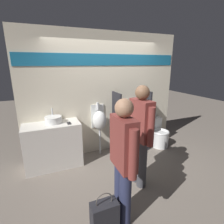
{
  "coord_description": "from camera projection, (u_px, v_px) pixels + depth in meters",
  "views": [
    {
      "loc": [
        -1.37,
        -3.07,
        2.04
      ],
      "look_at": [
        0.0,
        0.17,
        1.05
      ],
      "focal_mm": 28.0,
      "sensor_mm": 36.0,
      "label": 1
    }
  ],
  "objects": [
    {
      "name": "urinal_near_counter",
      "position": [
        99.0,
        120.0,
        3.88
      ],
      "size": [
        0.31,
        0.3,
        1.2
      ],
      "color": "silver",
      "rests_on": "ground_plane"
    },
    {
      "name": "cell_phone",
      "position": [
        69.0,
        123.0,
        3.4
      ],
      "size": [
        0.07,
        0.14,
        0.01
      ],
      "color": "black",
      "rests_on": "sink_counter"
    },
    {
      "name": "divider_near_counter",
      "position": [
        116.0,
        124.0,
        3.97
      ],
      "size": [
        0.03,
        0.45,
        1.42
      ],
      "color": "black",
      "rests_on": "ground_plane"
    },
    {
      "name": "sink_basin",
      "position": [
        53.0,
        120.0,
        3.42
      ],
      "size": [
        0.32,
        0.32,
        0.27
      ],
      "color": "silver",
      "rests_on": "sink_counter"
    },
    {
      "name": "ground_plane",
      "position": [
        115.0,
        160.0,
        3.79
      ],
      "size": [
        16.0,
        16.0,
        0.0
      ],
      "primitive_type": "plane",
      "color": "#70665B"
    },
    {
      "name": "display_wall",
      "position": [
        105.0,
        94.0,
        3.95
      ],
      "size": [
        3.61,
        0.07,
        2.7
      ],
      "color": "beige",
      "rests_on": "ground_plane"
    },
    {
      "name": "divider_mid",
      "position": [
        145.0,
        120.0,
        4.26
      ],
      "size": [
        0.03,
        0.45,
        1.42
      ],
      "color": "black",
      "rests_on": "ground_plane"
    },
    {
      "name": "person_with_lanyard",
      "position": [
        123.0,
        158.0,
        2.13
      ],
      "size": [
        0.22,
        0.58,
        1.66
      ],
      "rotation": [
        0.0,
        0.0,
        1.56
      ],
      "color": "#282D4C",
      "rests_on": "ground_plane"
    },
    {
      "name": "toilet",
      "position": [
        159.0,
        135.0,
        4.43
      ],
      "size": [
        0.42,
        0.59,
        0.82
      ],
      "color": "silver",
      "rests_on": "ground_plane"
    },
    {
      "name": "person_in_vest",
      "position": [
        140.0,
        133.0,
        2.83
      ],
      "size": [
        0.23,
        0.6,
        1.72
      ],
      "rotation": [
        0.0,
        0.0,
        1.64
      ],
      "color": "#3D3D42",
      "rests_on": "ground_plane"
    },
    {
      "name": "shopping_bag",
      "position": [
        105.0,
        218.0,
        2.12
      ],
      "size": [
        0.33,
        0.18,
        0.58
      ],
      "color": "#232328",
      "rests_on": "ground_plane"
    },
    {
      "name": "urinal_far",
      "position": [
        130.0,
        116.0,
        4.16
      ],
      "size": [
        0.31,
        0.3,
        1.2
      ],
      "color": "silver",
      "rests_on": "ground_plane"
    },
    {
      "name": "sink_counter",
      "position": [
        53.0,
        145.0,
        3.49
      ],
      "size": [
        1.08,
        0.51,
        0.9
      ],
      "color": "silver",
      "rests_on": "ground_plane"
    }
  ]
}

